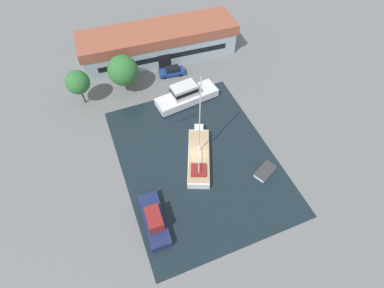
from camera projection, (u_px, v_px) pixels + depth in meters
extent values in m
plane|color=slate|center=(197.00, 159.00, 44.33)|extent=(440.00, 440.00, 0.00)
cube|color=black|center=(197.00, 159.00, 44.33)|extent=(21.80, 28.54, 0.01)
cube|color=#99A8B2|center=(159.00, 47.00, 58.02)|extent=(29.18, 9.51, 4.13)
cube|color=brown|center=(158.00, 33.00, 55.69)|extent=(30.05, 9.80, 1.78)
cube|color=black|center=(165.00, 61.00, 56.24)|extent=(2.40, 0.21, 2.89)
cube|color=black|center=(164.00, 58.00, 55.59)|extent=(24.40, 1.53, 1.03)
cylinder|color=brown|center=(126.00, 85.00, 52.51)|extent=(0.28, 0.28, 2.47)
sphere|color=#2D6B33|center=(123.00, 70.00, 50.02)|extent=(5.11, 5.11, 5.11)
cylinder|color=brown|center=(83.00, 96.00, 50.39)|extent=(0.32, 0.32, 3.03)
sphere|color=#2D6B33|center=(78.00, 82.00, 48.03)|extent=(3.89, 3.89, 3.89)
cube|color=navy|center=(172.00, 72.00, 55.57)|extent=(4.92, 2.49, 0.77)
cube|color=black|center=(172.00, 69.00, 55.07)|extent=(2.65, 1.97, 0.57)
cube|color=black|center=(166.00, 70.00, 54.91)|extent=(0.24, 1.51, 0.45)
cylinder|color=black|center=(165.00, 78.00, 55.13)|extent=(0.62, 0.28, 0.60)
cylinder|color=black|center=(163.00, 72.00, 56.14)|extent=(0.62, 0.28, 0.60)
cylinder|color=black|center=(180.00, 75.00, 55.57)|extent=(0.62, 0.28, 0.60)
cylinder|color=black|center=(178.00, 69.00, 56.58)|extent=(0.62, 0.28, 0.60)
cube|color=white|center=(199.00, 158.00, 43.72)|extent=(6.60, 10.16, 1.18)
cube|color=white|center=(199.00, 129.00, 47.07)|extent=(1.73, 1.64, 1.18)
cube|color=tan|center=(199.00, 155.00, 43.22)|extent=(6.33, 9.75, 0.08)
cylinder|color=silver|center=(200.00, 119.00, 38.23)|extent=(0.16, 0.16, 13.68)
cylinder|color=silver|center=(199.00, 159.00, 41.42)|extent=(1.81, 4.08, 0.12)
cube|color=maroon|center=(199.00, 170.00, 41.43)|extent=(2.80, 2.80, 0.30)
cube|color=silver|center=(187.00, 98.00, 51.17)|extent=(11.04, 4.78, 1.56)
cube|color=black|center=(187.00, 100.00, 51.68)|extent=(11.15, 4.86, 0.18)
cube|color=silver|center=(184.00, 91.00, 49.56)|extent=(4.34, 2.98, 2.11)
cube|color=black|center=(184.00, 90.00, 49.39)|extent=(4.43, 3.05, 0.68)
cube|color=white|center=(265.00, 172.00, 42.63)|extent=(3.65, 2.92, 0.53)
cube|color=#333338|center=(266.00, 170.00, 42.39)|extent=(3.81, 3.07, 0.08)
cube|color=#19234C|center=(154.00, 220.00, 37.82)|extent=(2.97, 7.58, 1.17)
cube|color=maroon|center=(154.00, 219.00, 36.47)|extent=(1.97, 3.07, 1.59)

